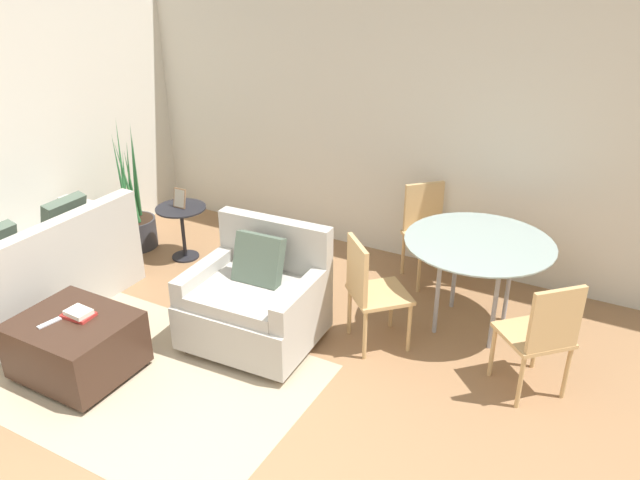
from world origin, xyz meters
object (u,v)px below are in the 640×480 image
tv_remote_primary (49,323)px  couch (32,279)px  ottoman (76,344)px  side_table (182,222)px  dining_table (478,251)px  potted_plant (134,222)px  dining_chair_far_left (427,226)px  dining_chair_near_left (369,286)px  picture_frame (180,198)px  armchair (256,301)px  book_stack (79,314)px  dining_chair_near_right (543,332)px

tv_remote_primary → couch: bearing=149.1°
couch → ottoman: couch is taller
ottoman → side_table: size_ratio=1.46×
couch → dining_table: size_ratio=1.51×
potted_plant → dining_chair_far_left: potted_plant is taller
dining_chair_near_left → potted_plant: bearing=171.1°
ottoman → picture_frame: 1.95m
armchair → ottoman: (-0.91, -0.98, -0.11)m
armchair → potted_plant: bearing=158.5°
side_table → dining_table: bearing=3.0°
dining_table → dining_chair_near_left: dining_chair_near_left is taller
ottoman → armchair: bearing=47.2°
ottoman → tv_remote_primary: bearing=-131.7°
armchair → dining_chair_far_left: 1.83m
armchair → potted_plant: size_ratio=0.75×
book_stack → dining_chair_far_left: 3.07m
ottoman → dining_chair_far_left: (1.70, 2.62, 0.27)m
couch → dining_chair_near_right: bearing=12.8°
picture_frame → dining_chair_near_left: 2.30m
dining_chair_near_right → picture_frame: bearing=172.1°
picture_frame → tv_remote_primary: bearing=-77.0°
side_table → dining_chair_far_left: bearing=19.4°
side_table → dining_chair_near_left: 2.30m
couch → side_table: (0.47, 1.39, 0.08)m
tv_remote_primary → dining_chair_near_left: bearing=39.1°
book_stack → side_table: (-0.56, 1.78, -0.10)m
tv_remote_primary → picture_frame: (-0.45, 1.94, 0.17)m
picture_frame → dining_chair_near_right: (3.51, -0.48, -0.12)m
book_stack → tv_remote_primary: 0.20m
armchair → dining_table: bearing=35.2°
couch → potted_plant: potted_plant is taller
side_table → dining_chair_far_left: (2.24, 0.79, 0.13)m
tv_remote_primary → dining_table: bearing=40.8°
book_stack → dining_chair_near_left: dining_chair_near_left is taller
tv_remote_primary → side_table: 1.99m
armchair → dining_chair_far_left: armchair is taller
couch → side_table: bearing=71.3°
armchair → book_stack: (-0.89, -0.93, 0.12)m
tv_remote_primary → potted_plant: 2.19m
armchair → tv_remote_primary: 1.49m
tv_remote_primary → picture_frame: 2.00m
ottoman → dining_chair_near_left: 2.18m
book_stack → picture_frame: (-0.56, 1.78, 0.15)m
dining_chair_near_left → dining_chair_far_left: (-0.00, 1.27, 0.00)m
dining_chair_near_right → couch: bearing=-167.2°
couch → tv_remote_primary: (0.92, -0.55, 0.16)m
side_table → book_stack: bearing=-72.5°
picture_frame → dining_chair_near_left: (2.24, -0.48, -0.12)m
side_table → tv_remote_primary: bearing=-77.0°
couch → ottoman: size_ratio=2.22×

